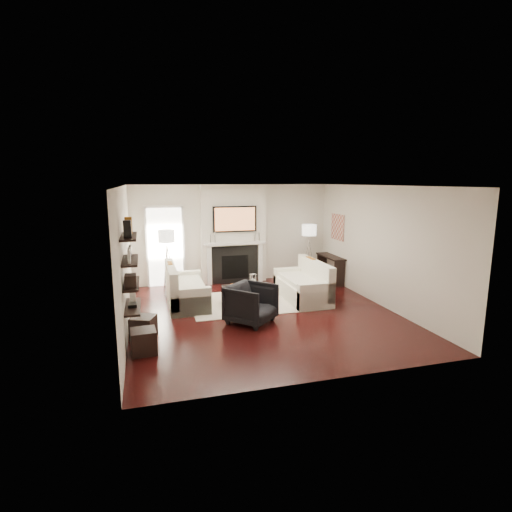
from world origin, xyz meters
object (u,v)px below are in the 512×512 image
object	(u,v)px
ottoman_near	(143,327)
loveseat_left_base	(187,295)
armchair	(251,302)
lamp_left_shade	(166,236)
coffee_table	(247,287)
lamp_right_shade	(309,230)
loveseat_right_base	(302,291)

from	to	relation	value
ottoman_near	loveseat_left_base	bearing A→B (deg)	61.49
armchair	loveseat_left_base	bearing A→B (deg)	82.50
armchair	ottoman_near	world-z (taller)	armchair
loveseat_left_base	lamp_left_shade	distance (m)	1.70
armchair	coffee_table	bearing A→B (deg)	36.47
ottoman_near	lamp_left_shade	bearing A→B (deg)	77.93
loveseat_left_base	lamp_left_shade	bearing A→B (deg)	107.37
armchair	lamp_left_shade	size ratio (longest dim) A/B	2.14
lamp_right_shade	ottoman_near	size ratio (longest dim) A/B	1.00
loveseat_left_base	lamp_left_shade	world-z (taller)	lamp_left_shade
loveseat_left_base	ottoman_near	distance (m)	2.03
loveseat_right_base	armchair	world-z (taller)	armchair
loveseat_right_base	ottoman_near	world-z (taller)	loveseat_right_base
loveseat_left_base	coffee_table	bearing A→B (deg)	-13.69
ottoman_near	loveseat_right_base	bearing A→B (deg)	21.52
loveseat_right_base	coffee_table	size ratio (longest dim) A/B	1.64
lamp_right_shade	lamp_left_shade	bearing A→B (deg)	-177.30
lamp_left_shade	armchair	bearing A→B (deg)	-61.28
coffee_table	ottoman_near	xyz separation A→B (m)	(-2.30, -1.46, -0.20)
loveseat_left_base	ottoman_near	world-z (taller)	loveseat_left_base
armchair	lamp_right_shade	distance (m)	3.89
loveseat_left_base	armchair	distance (m)	1.92
loveseat_left_base	ottoman_near	bearing A→B (deg)	-118.51
lamp_left_shade	loveseat_right_base	bearing A→B (deg)	-25.51
loveseat_right_base	lamp_right_shade	xyz separation A→B (m)	(0.85, 1.64, 1.24)
loveseat_right_base	coffee_table	world-z (taller)	same
lamp_left_shade	ottoman_near	distance (m)	3.22
lamp_left_shade	ottoman_near	size ratio (longest dim) A/B	1.00
ottoman_near	armchair	bearing A→B (deg)	6.50
loveseat_right_base	ottoman_near	xyz separation A→B (m)	(-3.67, -1.45, -0.01)
coffee_table	lamp_right_shade	xyz separation A→B (m)	(2.22, 1.62, 1.05)
loveseat_left_base	armchair	size ratio (longest dim) A/B	2.10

